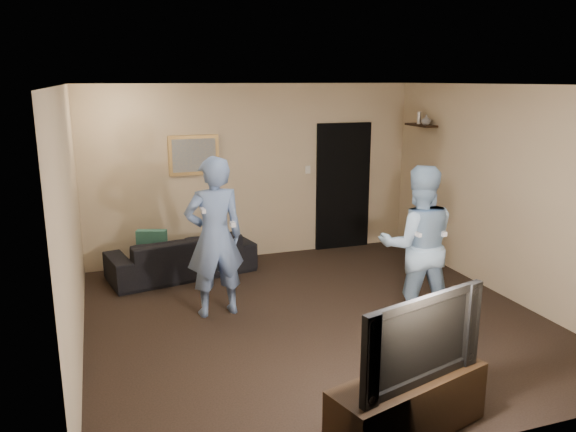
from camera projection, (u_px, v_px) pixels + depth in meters
name	position (u px, v px, depth m)	size (l,w,h in m)	color
ground	(315.00, 318.00, 6.41)	(5.00, 5.00, 0.00)	black
ceiling	(318.00, 85.00, 5.79)	(5.00, 5.00, 0.04)	silver
wall_back	(254.00, 172.00, 8.40)	(5.00, 0.04, 2.60)	tan
wall_front	(453.00, 284.00, 3.81)	(5.00, 0.04, 2.60)	tan
wall_left	(71.00, 226.00, 5.31)	(0.04, 5.00, 2.60)	tan
wall_right	(505.00, 193.00, 6.89)	(0.04, 5.00, 2.60)	tan
sofa	(182.00, 255.00, 7.76)	(1.97, 0.77, 0.58)	black
throw_pillow	(152.00, 245.00, 7.59)	(0.40, 0.13, 0.40)	#1C5549
painting_frame	(194.00, 155.00, 8.02)	(0.72, 0.05, 0.57)	olive
painting_canvas	(194.00, 155.00, 8.00)	(0.62, 0.01, 0.47)	slate
doorway	(343.00, 186.00, 8.90)	(0.90, 0.06, 2.00)	black
light_switch	(308.00, 170.00, 8.65)	(0.08, 0.02, 0.12)	silver
wall_shelf	(421.00, 125.00, 8.35)	(0.20, 0.60, 0.03)	black
shelf_vase	(426.00, 120.00, 8.21)	(0.14, 0.14, 0.15)	#9F9FA3
shelf_figurine	(419.00, 118.00, 8.38)	(0.06, 0.06, 0.18)	#B9B9BE
tv_console	(408.00, 405.00, 4.26)	(1.32, 0.42, 0.47)	black
television	(412.00, 335.00, 4.12)	(1.18, 0.15, 0.68)	black
wii_player_left	(215.00, 237.00, 6.33)	(0.70, 0.53, 1.84)	#6783B4
wii_player_right	(417.00, 245.00, 6.14)	(1.03, 0.90, 1.77)	#8FB2D1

